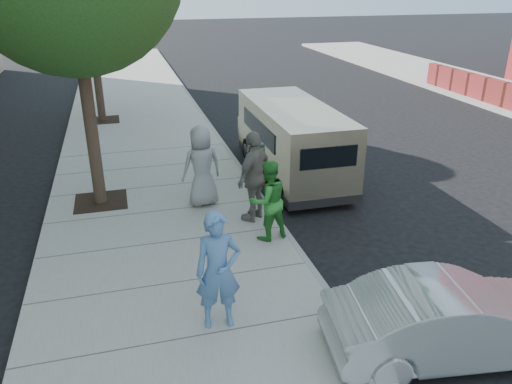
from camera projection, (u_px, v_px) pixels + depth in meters
ground at (217, 242)px, 10.31m from camera, size 120.00×120.00×0.00m
sidewalk at (168, 245)px, 10.03m from camera, size 5.00×60.00×0.15m
curb_face at (283, 230)px, 10.63m from camera, size 0.12×60.00×0.16m
parking_meter at (258, 161)px, 11.28m from camera, size 0.31×0.15×1.45m
van at (291, 140)px, 13.33m from camera, size 1.84×5.34×1.97m
sedan at (453, 320)px, 7.02m from camera, size 3.72×1.72×1.18m
person_officer at (218, 271)px, 7.29m from camera, size 0.70×0.48×1.86m
person_green_shirt at (268, 200)px, 9.84m from camera, size 0.93×0.80×1.65m
person_gray_shirt at (202, 166)px, 11.31m from camera, size 1.01×0.75×1.87m
person_striped_polo at (255, 176)px, 10.58m from camera, size 1.18×1.14×1.98m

